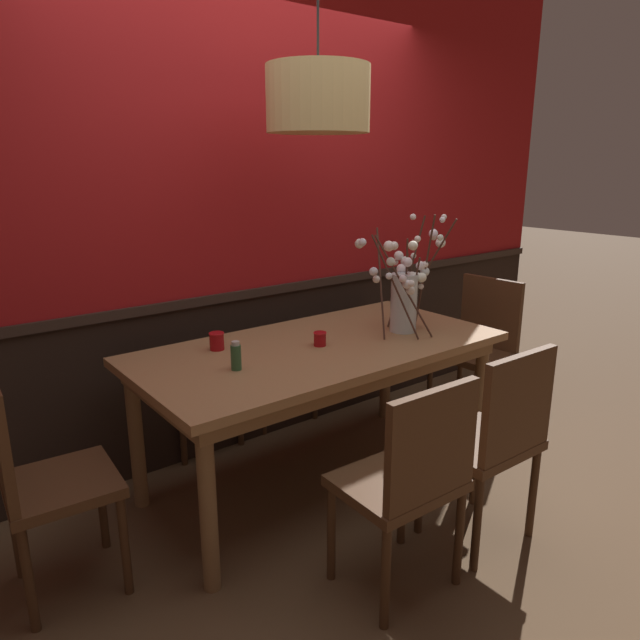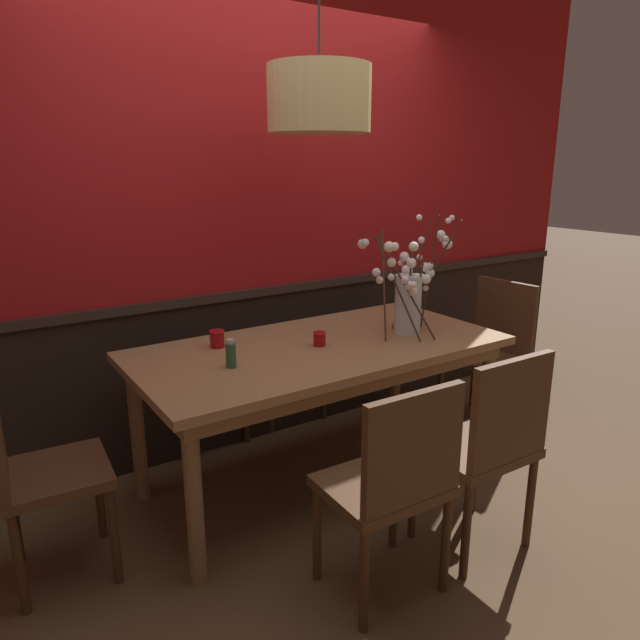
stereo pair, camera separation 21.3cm
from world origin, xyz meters
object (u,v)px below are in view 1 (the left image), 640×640
at_px(chair_far_side_left, 190,357).
at_px(chair_near_side_left, 410,476).
at_px(chair_head_west_end, 39,475).
at_px(candle_holder_nearer_edge, 320,339).
at_px(chair_head_east_end, 480,341).
at_px(vase_with_blossoms, 405,292).
at_px(candle_holder_nearer_center, 217,341).
at_px(chair_far_side_right, 269,343).
at_px(condiment_bottle, 236,356).
at_px(chair_near_side_right, 494,435).
at_px(pendant_lamp, 318,99).
at_px(dining_table, 320,360).

relative_size(chair_far_side_left, chair_near_side_left, 1.07).
distance_m(chair_head_west_end, candle_holder_nearer_edge, 1.36).
height_order(chair_head_east_end, vase_with_blossoms, vase_with_blossoms).
height_order(chair_head_east_end, candle_holder_nearer_center, chair_head_east_end).
relative_size(chair_far_side_right, chair_head_east_end, 0.96).
distance_m(chair_far_side_right, chair_near_side_left, 1.82).
relative_size(chair_far_side_left, candle_holder_nearer_center, 11.06).
relative_size(chair_head_west_end, condiment_bottle, 7.12).
bearing_deg(chair_far_side_right, chair_far_side_left, -176.57).
distance_m(vase_with_blossoms, condiment_bottle, 1.04).
xyz_separation_m(chair_head_west_end, chair_far_side_right, (1.62, 0.89, -0.02)).
bearing_deg(candle_holder_nearer_center, chair_near_side_right, -56.91).
xyz_separation_m(chair_far_side_right, pendant_lamp, (-0.24, -0.83, 1.44)).
bearing_deg(candle_holder_nearer_edge, chair_far_side_right, 72.57).
xyz_separation_m(vase_with_blossoms, candle_holder_nearer_center, (-0.96, 0.34, -0.17)).
height_order(chair_far_side_left, condiment_bottle, chair_far_side_left).
height_order(chair_head_west_end, chair_far_side_right, chair_head_west_end).
relative_size(chair_head_east_end, condiment_bottle, 7.09).
relative_size(dining_table, chair_near_side_right, 2.03).
distance_m(chair_head_west_end, vase_with_blossoms, 1.91).
distance_m(chair_near_side_left, chair_head_east_end, 1.82).
height_order(chair_head_west_end, vase_with_blossoms, vase_with_blossoms).
distance_m(dining_table, candle_holder_nearer_edge, 0.12).
bearing_deg(chair_head_east_end, chair_far_side_right, 141.41).
distance_m(chair_far_side_left, chair_near_side_left, 1.71).
bearing_deg(pendant_lamp, chair_far_side_left, 113.82).
xyz_separation_m(chair_head_west_end, candle_holder_nearer_center, (0.90, 0.25, 0.29)).
height_order(chair_head_west_end, chair_head_east_end, chair_head_west_end).
relative_size(chair_near_side_left, candle_holder_nearer_edge, 12.55).
height_order(chair_head_east_end, pendant_lamp, pendant_lamp).
distance_m(chair_head_west_end, chair_far_side_right, 1.85).
bearing_deg(chair_near_side_right, pendant_lamp, 104.63).
xyz_separation_m(chair_far_side_left, candle_holder_nearer_center, (-0.13, -0.61, 0.28)).
relative_size(chair_near_side_right, vase_with_blossoms, 1.46).
relative_size(dining_table, vase_with_blossoms, 2.96).
height_order(dining_table, chair_far_side_right, chair_far_side_right).
distance_m(chair_near_side_right, candle_holder_nearer_center, 1.36).
distance_m(chair_head_east_end, vase_with_blossoms, 0.98).
xyz_separation_m(candle_holder_nearer_center, condiment_bottle, (-0.07, -0.30, 0.02)).
bearing_deg(dining_table, chair_far_side_right, 73.15).
distance_m(chair_head_east_end, candle_holder_nearer_center, 1.84).
bearing_deg(chair_head_east_end, chair_near_side_left, -151.04).
relative_size(candle_holder_nearer_edge, condiment_bottle, 0.55).
distance_m(chair_head_west_end, condiment_bottle, 0.89).
height_order(chair_far_side_left, chair_near_side_left, chair_far_side_left).
height_order(chair_head_west_end, condiment_bottle, chair_head_west_end).
relative_size(chair_head_west_end, candle_holder_nearer_center, 10.70).
relative_size(chair_far_side_left, chair_near_side_right, 1.05).
xyz_separation_m(chair_near_side_right, pendant_lamp, (-0.24, 0.92, 1.41)).
distance_m(chair_near_side_right, candle_holder_nearer_edge, 0.94).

